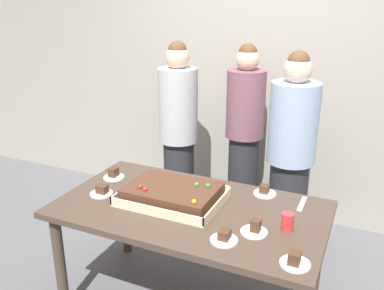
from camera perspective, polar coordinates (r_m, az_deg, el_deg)
interior_back_panel at (r=3.83m, az=10.02°, el=12.09°), size 8.00×0.12×3.00m
party_table at (r=2.64m, az=-0.28°, el=-10.22°), size 1.66×0.92×0.76m
sheet_cake at (r=2.65m, az=-2.72°, el=-6.74°), size 0.63×0.46×0.12m
plated_slice_near_left at (r=2.14m, az=13.96°, el=-15.22°), size 0.15×0.15×0.07m
plated_slice_near_right at (r=2.26m, az=4.46°, el=-12.58°), size 0.15×0.15×0.06m
plated_slice_far_left at (r=3.04m, az=-10.73°, el=-4.04°), size 0.15×0.15×0.07m
plated_slice_far_right at (r=2.79m, az=9.97°, el=-6.31°), size 0.15×0.15×0.06m
plated_slice_center_front at (r=2.35m, az=8.63°, el=-11.39°), size 0.15×0.15×0.08m
plated_slice_center_back at (r=2.81m, az=-12.33°, el=-6.27°), size 0.15×0.15×0.06m
drink_cup_nearest at (r=2.40m, az=13.03°, el=-10.25°), size 0.07×0.07×0.10m
cake_server_utensil at (r=2.71m, az=14.93°, el=-7.82°), size 0.03×0.20×0.01m
person_serving_front at (r=3.54m, az=-1.88°, el=1.18°), size 0.33×0.33×1.66m
person_green_shirt_behind at (r=3.24m, az=13.41°, el=-1.60°), size 0.36×0.36×1.64m
person_striped_tie_right at (r=3.60m, az=7.20°, el=1.13°), size 0.33×0.33×1.64m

